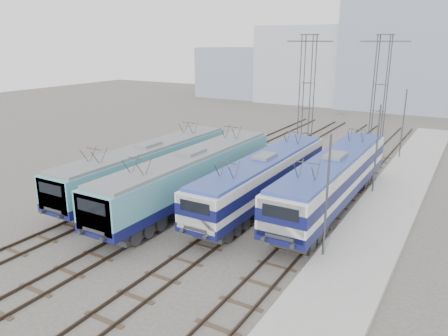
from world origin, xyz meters
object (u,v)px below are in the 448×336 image
catenary_tower_east (380,94)px  mast_rear (403,125)px  locomotive_far_right (333,177)px  mast_mid (376,151)px  locomotive_far_left (147,164)px  locomotive_center_right (263,176)px  locomotive_center_left (190,174)px  mast_front (327,199)px  catenary_tower_west (307,92)px

catenary_tower_east → mast_rear: size_ratio=1.71×
locomotive_far_right → mast_mid: 5.07m
locomotive_far_left → locomotive_center_right: locomotive_far_left is taller
locomotive_center_left → catenary_tower_east: size_ratio=1.57×
locomotive_far_left → locomotive_center_left: size_ratio=0.97×
mast_rear → mast_front: bearing=-90.0°
locomotive_far_left → locomotive_center_right: bearing=11.8°
mast_rear → catenary_tower_west: bearing=-155.1°
catenary_tower_east → mast_front: catenary_tower_east is taller
locomotive_far_right → mast_mid: bearing=68.1°
locomotive_far_left → catenary_tower_east: size_ratio=1.52×
locomotive_center_left → mast_front: mast_front is taller
locomotive_center_right → mast_front: mast_front is taller
mast_front → catenary_tower_west: bearing=113.3°
catenary_tower_east → mast_front: size_ratio=1.71×
locomotive_far_right → mast_front: size_ratio=2.67×
mast_mid → mast_rear: 12.00m
locomotive_far_left → catenary_tower_west: size_ratio=1.52×
locomotive_far_right → catenary_tower_west: bearing=118.2°
locomotive_center_right → mast_mid: 9.10m
locomotive_far_right → locomotive_far_left: bearing=-164.7°
mast_front → mast_mid: (0.00, 12.00, 0.00)m
locomotive_center_left → catenary_tower_east: bearing=65.2°
locomotive_far_left → locomotive_center_right: 9.19m
locomotive_far_left → mast_front: size_ratio=2.60×
locomotive_far_right → catenary_tower_west: 14.91m
locomotive_center_left → catenary_tower_west: bearing=82.4°
locomotive_far_right → mast_rear: bearing=83.6°
mast_front → mast_rear: 24.00m
locomotive_center_left → catenary_tower_east: (8.75, 18.94, 4.30)m
locomotive_center_left → mast_rear: mast_rear is taller
catenary_tower_west → mast_front: catenary_tower_west is taller
locomotive_center_right → mast_rear: size_ratio=2.50×
locomotive_center_left → catenary_tower_east: catenary_tower_east is taller
catenary_tower_west → locomotive_far_right: bearing=-61.8°
locomotive_far_left → catenary_tower_west: 18.16m
locomotive_center_right → mast_front: (6.35, -5.60, 1.26)m
catenary_tower_east → mast_front: bearing=-84.5°
catenary_tower_west → mast_mid: catenary_tower_west is taller
locomotive_center_right → catenary_tower_east: 17.50m
locomotive_far_left → locomotive_center_left: bearing=-8.3°
mast_mid → catenary_tower_west: bearing=137.1°
locomotive_far_left → mast_mid: 17.48m
locomotive_center_left → mast_front: (10.85, -3.06, 1.16)m
catenary_tower_west → mast_rear: bearing=24.9°
locomotive_far_right → mast_front: mast_front is taller
locomotive_center_right → locomotive_far_right: bearing=21.9°
locomotive_center_left → mast_mid: 14.11m
mast_front → locomotive_far_left: bearing=166.4°
locomotive_far_left → catenary_tower_west: bearing=67.5°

